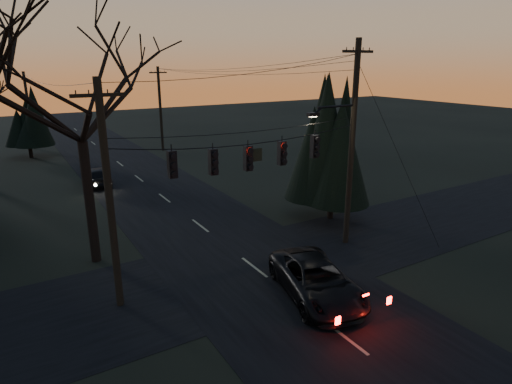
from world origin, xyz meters
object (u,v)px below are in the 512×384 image
utility_pole_right (345,242)px  utility_pole_left (121,305)px  suv_near (316,280)px  evergreen_right (334,139)px  utility_pole_far_l (35,149)px  utility_pole_far_r (163,150)px  bare_tree_left (76,88)px  sedan_oncoming_a (97,176)px

utility_pole_right → utility_pole_left: 11.50m
utility_pole_right → suv_near: 5.86m
evergreen_right → utility_pole_far_l: bearing=111.9°
utility_pole_right → utility_pole_left: utility_pole_right is taller
utility_pole_right → utility_pole_far_l: utility_pole_right is taller
utility_pole_left → utility_pole_far_r: size_ratio=1.00×
bare_tree_left → evergreen_right: 13.60m
utility_pole_right → utility_pole_far_l: bearing=107.7°
utility_pole_far_r → suv_near: bearing=-98.5°
utility_pole_far_r → suv_near: size_ratio=1.61×
utility_pole_far_l → evergreen_right: bearing=-68.1°
utility_pole_right → utility_pole_far_l: 37.79m
utility_pole_left → sedan_oncoming_a: 18.00m
sedan_oncoming_a → utility_pole_far_r: bearing=-130.0°
utility_pole_far_l → bare_tree_left: bare_tree_left is taller
utility_pole_far_l → suv_near: size_ratio=1.52×
utility_pole_right → bare_tree_left: 14.65m
utility_pole_left → sedan_oncoming_a: utility_pole_left is taller
evergreen_right → sedan_oncoming_a: size_ratio=2.04×
utility_pole_left → sedan_oncoming_a: bearing=81.0°
suv_near → utility_pole_far_r: bearing=95.3°
suv_near → sedan_oncoming_a: bearing=114.5°
sedan_oncoming_a → suv_near: bearing=101.1°
bare_tree_left → evergreen_right: bearing=-5.6°
evergreen_right → utility_pole_left: bearing=-166.4°
utility_pole_far_l → sedan_oncoming_a: bearing=-81.3°
utility_pole_far_l → evergreen_right: evergreen_right is taller
suv_near → utility_pole_right: bearing=49.9°
utility_pole_far_l → sedan_oncoming_a: utility_pole_far_l is taller
bare_tree_left → evergreen_right: size_ratio=1.36×
utility_pole_left → evergreen_right: 14.36m
utility_pole_left → evergreen_right: bearing=13.6°
bare_tree_left → suv_near: bearing=-49.3°
evergreen_right → utility_pole_far_r: bearing=93.9°
sedan_oncoming_a → evergreen_right: bearing=125.8°
utility_pole_far_r → bare_tree_left: 27.35m
utility_pole_left → evergreen_right: (13.17, 3.18, 4.75)m
utility_pole_right → suv_near: (-4.70, -3.43, 0.73)m
utility_pole_far_r → sedan_oncoming_a: utility_pole_far_r is taller
utility_pole_far_l → evergreen_right: 35.69m
suv_near → utility_pole_far_l: bearing=113.6°
utility_pole_far_r → utility_pole_far_l: bearing=145.2°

